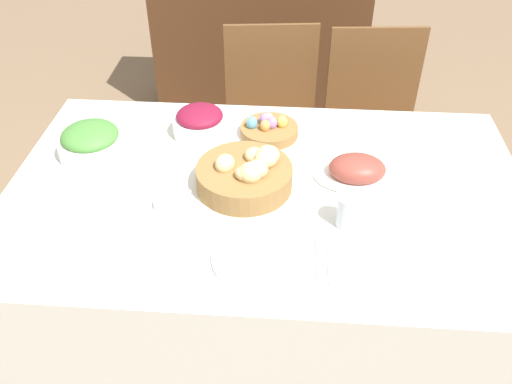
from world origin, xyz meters
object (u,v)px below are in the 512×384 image
object	(u,v)px
spoon	(329,262)
knife	(318,261)
egg_basket	(269,129)
fork	(202,255)
sideboard	(261,32)
ham_platter	(357,170)
green_salad_bowl	(91,142)
butter_dish	(173,200)
chair_far_right	(373,126)
chair_far_center	(272,122)
beet_salad_bowl	(200,122)
drinking_cup	(349,211)
dinner_plate	(259,258)
bread_basket	(246,174)

from	to	relation	value
spoon	knife	bearing A→B (deg)	179.33
egg_basket	fork	bearing A→B (deg)	-103.45
sideboard	ham_platter	xyz separation A→B (m)	(0.42, -1.81, 0.30)
green_salad_bowl	butter_dish	size ratio (longest dim) A/B	2.19
knife	sideboard	bearing A→B (deg)	98.26
chair_far_right	butter_dish	world-z (taller)	chair_far_right
chair_far_right	green_salad_bowl	world-z (taller)	chair_far_right
chair_far_center	beet_salad_bowl	distance (m)	0.67
sideboard	green_salad_bowl	world-z (taller)	sideboard
sideboard	knife	world-z (taller)	sideboard
green_salad_bowl	chair_far_right	bearing A→B (deg)	34.10
knife	drinking_cup	xyz separation A→B (m)	(0.08, 0.15, 0.05)
sideboard	butter_dish	size ratio (longest dim) A/B	12.63
chair_far_center	chair_far_right	distance (m)	0.46
dinner_plate	fork	size ratio (longest dim) A/B	1.56
bread_basket	spoon	distance (m)	0.39
dinner_plate	knife	size ratio (longest dim) A/B	1.56
chair_far_center	drinking_cup	size ratio (longest dim) A/B	9.35
chair_far_center	fork	bearing A→B (deg)	-103.14
chair_far_center	fork	size ratio (longest dim) A/B	5.58
butter_dish	chair_far_right	bearing A→B (deg)	52.68
drinking_cup	beet_salad_bowl	bearing A→B (deg)	137.74
green_salad_bowl	spoon	size ratio (longest dim) A/B	1.34
chair_far_right	beet_salad_bowl	distance (m)	0.94
chair_far_center	knife	size ratio (longest dim) A/B	5.58
green_salad_bowl	drinking_cup	bearing A→B (deg)	-19.39
green_salad_bowl	chair_far_center	bearing A→B (deg)	50.91
chair_far_center	ham_platter	world-z (taller)	chair_far_center
spoon	egg_basket	bearing A→B (deg)	106.95
chair_far_center	chair_far_right	bearing A→B (deg)	-6.39
sideboard	spoon	world-z (taller)	sideboard
dinner_plate	ham_platter	bearing A→B (deg)	53.66
chair_far_right	beet_salad_bowl	bearing A→B (deg)	-146.76
ham_platter	drinking_cup	bearing A→B (deg)	-100.44
chair_far_center	bread_basket	bearing A→B (deg)	-99.31
beet_salad_bowl	drinking_cup	distance (m)	0.66
chair_far_right	green_salad_bowl	size ratio (longest dim) A/B	4.18
ham_platter	drinking_cup	xyz separation A→B (m)	(-0.04, -0.23, 0.02)
knife	ham_platter	bearing A→B (deg)	72.28
bread_basket	drinking_cup	size ratio (longest dim) A/B	2.99
drinking_cup	bread_basket	bearing A→B (deg)	153.08
beet_salad_bowl	ham_platter	bearing A→B (deg)	-22.21
chair_far_center	green_salad_bowl	xyz separation A→B (m)	(-0.57, -0.70, 0.32)
fork	ham_platter	bearing A→B (deg)	41.95
fork	spoon	xyz separation A→B (m)	(0.34, 0.00, 0.00)
chair_far_right	sideboard	xyz separation A→B (m)	(-0.58, 1.05, -0.00)
beet_salad_bowl	dinner_plate	size ratio (longest dim) A/B	0.74
bread_basket	ham_platter	xyz separation A→B (m)	(0.34, 0.07, -0.02)
chair_far_right	beet_salad_bowl	size ratio (longest dim) A/B	4.82
egg_basket	beet_salad_bowl	world-z (taller)	beet_salad_bowl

